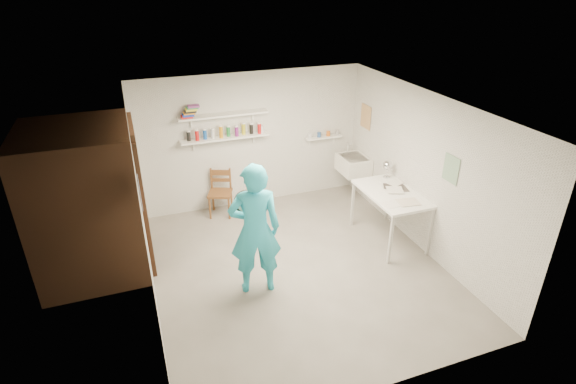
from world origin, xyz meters
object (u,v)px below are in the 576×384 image
object	(u,v)px
wall_clock	(247,202)
desk_lamp	(388,165)
belfast_sink	(353,165)
work_table	(389,216)
man	(255,230)
wooden_chair	(220,193)

from	to	relation	value
wall_clock	desk_lamp	xyz separation A→B (m)	(2.57, 0.75, -0.17)
belfast_sink	desk_lamp	world-z (taller)	desk_lamp
belfast_sink	work_table	bearing A→B (deg)	-94.29
work_table	desk_lamp	world-z (taller)	desk_lamp
belfast_sink	desk_lamp	distance (m)	1.03
man	wooden_chair	xyz separation A→B (m)	(-0.01, 2.18, -0.50)
work_table	wooden_chair	bearing A→B (deg)	143.67
man	work_table	world-z (taller)	man
belfast_sink	man	world-z (taller)	man
wall_clock	belfast_sink	bearing A→B (deg)	44.64
wall_clock	man	bearing A→B (deg)	-70.33
wall_clock	work_table	bearing A→B (deg)	15.90
wall_clock	wooden_chair	distance (m)	2.12
belfast_sink	wooden_chair	world-z (taller)	belfast_sink
man	wall_clock	xyz separation A→B (m)	(-0.04, 0.22, 0.31)
work_table	man	bearing A→B (deg)	-168.61
wooden_chair	desk_lamp	world-z (taller)	desk_lamp
belfast_sink	wooden_chair	distance (m)	2.47
belfast_sink	wall_clock	size ratio (longest dim) A/B	1.81
wall_clock	wooden_chair	bearing A→B (deg)	98.97
man	wall_clock	bearing A→B (deg)	-70.33
belfast_sink	wall_clock	bearing A→B (deg)	-145.19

